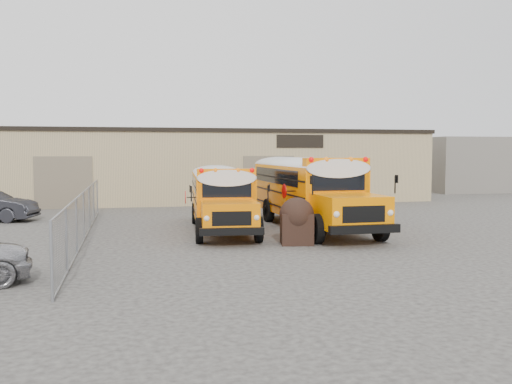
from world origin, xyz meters
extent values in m
plane|color=#33302E|center=(0.00, 0.00, 0.00)|extent=(120.00, 120.00, 0.00)
cube|color=tan|center=(0.00, 20.00, 2.25)|extent=(30.00, 10.00, 4.50)
cube|color=black|center=(0.00, 20.00, 4.55)|extent=(30.20, 10.20, 0.25)
cube|color=black|center=(6.00, 14.98, 3.90)|extent=(3.00, 0.08, 0.80)
cube|color=#7A7157|center=(-8.00, 14.98, 1.50)|extent=(3.20, 0.08, 3.00)
cube|color=#7A7157|center=(4.00, 14.98, 1.50)|extent=(3.20, 0.08, 3.00)
cylinder|color=gray|center=(-6.00, -6.00, 0.90)|extent=(0.07, 0.07, 1.80)
cylinder|color=gray|center=(-6.00, -3.00, 0.90)|extent=(0.07, 0.07, 1.80)
cylinder|color=gray|center=(-6.00, 0.00, 0.90)|extent=(0.07, 0.07, 1.80)
cylinder|color=gray|center=(-6.00, 3.00, 0.90)|extent=(0.07, 0.07, 1.80)
cylinder|color=gray|center=(-6.00, 6.00, 0.90)|extent=(0.07, 0.07, 1.80)
cylinder|color=gray|center=(-6.00, 9.00, 0.90)|extent=(0.07, 0.07, 1.80)
cylinder|color=gray|center=(-6.00, 12.00, 0.90)|extent=(0.07, 0.07, 1.80)
cylinder|color=gray|center=(-6.00, 3.00, 1.78)|extent=(0.05, 18.00, 0.05)
cylinder|color=gray|center=(-6.00, 3.00, 0.05)|extent=(0.05, 18.00, 0.05)
cube|color=gray|center=(-6.00, 3.00, 0.90)|extent=(0.02, 18.00, 1.70)
cube|color=gray|center=(24.00, 24.00, 2.20)|extent=(10.00, 8.00, 4.40)
cube|color=orange|center=(-0.05, 10.76, 1.39)|extent=(2.81, 6.99, 1.84)
cube|color=orange|center=(-0.42, 6.38, 0.98)|extent=(2.13, 2.13, 1.03)
cube|color=black|center=(-0.33, 7.38, 1.90)|extent=(1.84, 0.21, 0.67)
cube|color=silver|center=(-0.05, 10.76, 2.44)|extent=(2.82, 7.06, 0.36)
cube|color=orange|center=(-0.32, 7.58, 2.47)|extent=(2.23, 0.63, 0.32)
sphere|color=#E50705|center=(-1.27, 7.46, 2.58)|extent=(0.18, 0.18, 0.18)
sphere|color=#E50705|center=(0.61, 7.30, 2.58)|extent=(0.18, 0.18, 0.18)
sphere|color=orange|center=(-0.76, 7.41, 2.58)|extent=(0.18, 0.18, 0.18)
sphere|color=orange|center=(0.09, 7.34, 2.58)|extent=(0.18, 0.18, 0.18)
cube|color=black|center=(-0.51, 5.32, 0.57)|extent=(2.21, 0.38, 0.25)
cube|color=black|center=(0.24, 14.21, 0.57)|extent=(2.21, 0.36, 0.25)
cube|color=black|center=(-0.05, 10.76, 1.32)|extent=(2.83, 6.85, 0.05)
cube|color=black|center=(-0.02, 11.03, 1.90)|extent=(2.75, 5.92, 0.56)
cylinder|color=black|center=(-1.47, 6.57, 0.47)|extent=(0.33, 0.95, 0.93)
cylinder|color=black|center=(0.66, 6.39, 0.47)|extent=(0.33, 0.95, 0.93)
cylinder|color=black|center=(-1.00, 12.21, 0.47)|extent=(0.33, 0.95, 0.93)
cylinder|color=black|center=(1.13, 12.03, 0.47)|extent=(0.33, 0.95, 0.93)
cylinder|color=#BF0505|center=(-1.76, 8.56, 1.50)|extent=(0.07, 0.50, 0.50)
cube|color=#FF8200|center=(3.11, 11.43, 1.60)|extent=(2.77, 7.93, 2.12)
cube|color=#FF8200|center=(3.23, 6.36, 1.13)|extent=(2.33, 2.33, 1.19)
cube|color=black|center=(3.20, 7.52, 2.20)|extent=(2.13, 0.11, 0.78)
cube|color=silver|center=(3.11, 11.43, 2.82)|extent=(2.78, 8.02, 0.41)
cube|color=#FF8200|center=(3.19, 7.76, 2.85)|extent=(2.55, 0.58, 0.37)
sphere|color=#E50705|center=(2.11, 7.49, 2.97)|extent=(0.21, 0.21, 0.21)
sphere|color=#E50705|center=(4.29, 7.54, 2.97)|extent=(0.21, 0.21, 0.21)
sphere|color=orange|center=(2.71, 7.51, 2.97)|extent=(0.21, 0.21, 0.21)
sphere|color=orange|center=(3.69, 7.53, 2.97)|extent=(0.21, 0.21, 0.21)
cube|color=black|center=(3.25, 5.14, 0.66)|extent=(2.54, 0.29, 0.29)
cube|color=black|center=(3.01, 15.43, 0.66)|extent=(2.54, 0.27, 0.29)
cube|color=black|center=(3.11, 11.43, 1.52)|extent=(2.81, 7.78, 0.06)
cube|color=black|center=(3.10, 11.74, 2.20)|extent=(2.78, 6.69, 0.64)
cylinder|color=black|center=(1.99, 6.44, 0.54)|extent=(0.32, 1.08, 1.08)
cylinder|color=black|center=(4.46, 6.50, 0.54)|extent=(0.32, 1.08, 1.08)
cylinder|color=black|center=(1.84, 12.98, 0.54)|extent=(0.32, 1.08, 1.08)
cylinder|color=black|center=(4.30, 13.04, 0.54)|extent=(0.32, 1.08, 1.08)
cylinder|color=#BF0505|center=(1.41, 8.70, 1.73)|extent=(0.04, 0.58, 0.58)
cube|color=black|center=(1.42, 0.31, 0.55)|extent=(1.26, 1.17, 1.11)
sphere|color=black|center=(1.42, 0.31, 1.05)|extent=(1.22, 1.22, 1.22)
camera|label=1|loc=(-4.31, -18.90, 3.29)|focal=40.00mm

